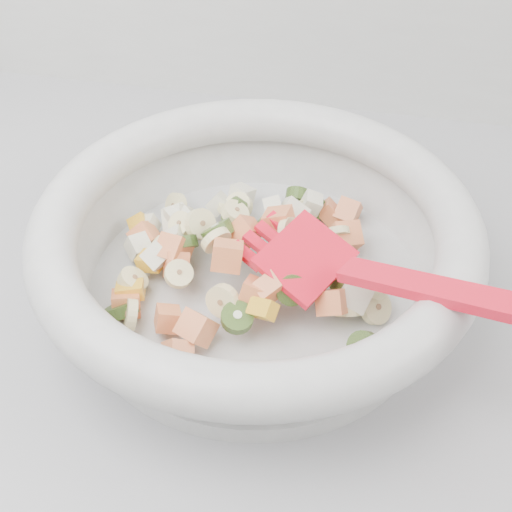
# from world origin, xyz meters

# --- Properties ---
(mixing_bowl) EXTENTS (0.45, 0.36, 0.14)m
(mixing_bowl) POSITION_xyz_m (-0.03, 1.41, 0.95)
(mixing_bowl) COLOR silver
(mixing_bowl) RESTS_ON counter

